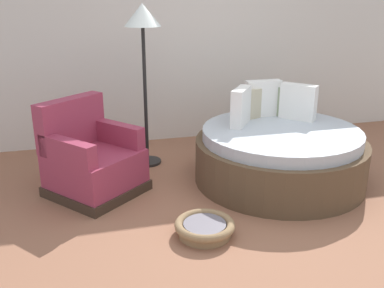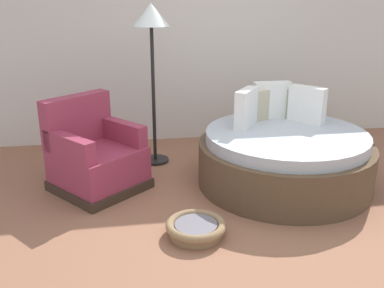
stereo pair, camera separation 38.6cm
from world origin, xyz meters
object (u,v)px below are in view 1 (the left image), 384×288
(pet_basket, at_px, (205,227))
(side_table, at_px, (287,111))
(red_armchair, at_px, (91,161))
(floor_lamp, at_px, (143,31))
(round_daybed, at_px, (279,153))

(pet_basket, distance_m, side_table, 2.73)
(red_armchair, relative_size, floor_lamp, 0.62)
(floor_lamp, bearing_deg, pet_basket, -83.27)
(pet_basket, relative_size, side_table, 0.98)
(red_armchair, relative_size, pet_basket, 2.20)
(side_table, distance_m, floor_lamp, 2.27)
(red_armchair, height_order, side_table, red_armchair)
(round_daybed, distance_m, pet_basket, 1.43)
(red_armchair, height_order, floor_lamp, floor_lamp)
(pet_basket, distance_m, floor_lamp, 2.28)
(pet_basket, bearing_deg, floor_lamp, 96.73)
(round_daybed, relative_size, pet_basket, 3.53)
(round_daybed, height_order, red_armchair, round_daybed)
(round_daybed, xyz_separation_m, side_table, (0.66, 1.17, 0.12))
(round_daybed, relative_size, floor_lamp, 0.99)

